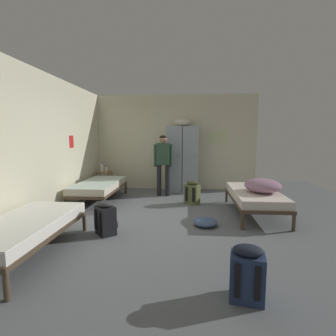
{
  "coord_description": "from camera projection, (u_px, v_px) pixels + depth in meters",
  "views": [
    {
      "loc": [
        0.41,
        -4.71,
        1.58
      ],
      "look_at": [
        0.0,
        0.28,
        0.95
      ],
      "focal_mm": 27.28,
      "sensor_mm": 36.0,
      "label": 1
    }
  ],
  "objects": [
    {
      "name": "bedding_heap",
      "position": [
        263.0,
        185.0,
        4.96
      ],
      "size": [
        0.68,
        0.74,
        0.27
      ],
      "color": "gray",
      "rests_on": "bed_right"
    },
    {
      "name": "room_backdrop",
      "position": [
        119.0,
        144.0,
        6.1
      ],
      "size": [
        4.71,
        5.72,
        2.77
      ],
      "color": "beige",
      "rests_on": "ground_plane"
    },
    {
      "name": "bed_right",
      "position": [
        255.0,
        196.0,
        5.15
      ],
      "size": [
        0.9,
        1.9,
        0.49
      ],
      "color": "#473828",
      "rests_on": "ground_plane"
    },
    {
      "name": "bed_left_rear",
      "position": [
        99.0,
        186.0,
        6.15
      ],
      "size": [
        0.9,
        1.9,
        0.49
      ],
      "color": "#473828",
      "rests_on": "ground_plane"
    },
    {
      "name": "lotion_bottle",
      "position": [
        106.0,
        169.0,
        7.23
      ],
      "size": [
        0.05,
        0.05,
        0.17
      ],
      "color": "white",
      "rests_on": "shelf_unit"
    },
    {
      "name": "person_traveler",
      "position": [
        163.0,
        160.0,
        6.68
      ],
      "size": [
        0.51,
        0.21,
        1.6
      ],
      "color": "black",
      "rests_on": "ground_plane"
    },
    {
      "name": "backpack_navy",
      "position": [
        247.0,
        274.0,
        2.46
      ],
      "size": [
        0.36,
        0.37,
        0.55
      ],
      "color": "navy",
      "rests_on": "ground_plane"
    },
    {
      "name": "shelf_unit",
      "position": [
        105.0,
        179.0,
        7.31
      ],
      "size": [
        0.38,
        0.3,
        0.57
      ],
      "color": "brown",
      "rests_on": "ground_plane"
    },
    {
      "name": "water_bottle",
      "position": [
        102.0,
        167.0,
        7.3
      ],
      "size": [
        0.07,
        0.07,
        0.25
      ],
      "color": "white",
      "rests_on": "shelf_unit"
    },
    {
      "name": "backpack_black",
      "position": [
        106.0,
        218.0,
        4.11
      ],
      "size": [
        0.42,
        0.42,
        0.55
      ],
      "color": "black",
      "rests_on": "ground_plane"
    },
    {
      "name": "backpack_olive",
      "position": [
        192.0,
        193.0,
        5.95
      ],
      "size": [
        0.39,
        0.4,
        0.55
      ],
      "color": "#566038",
      "rests_on": "ground_plane"
    },
    {
      "name": "ground_plane",
      "position": [
        167.0,
        219.0,
        4.88
      ],
      "size": [
        9.05,
        9.05,
        0.0
      ],
      "primitive_type": "plane",
      "color": "slate"
    },
    {
      "name": "locker_bank",
      "position": [
        182.0,
        158.0,
        7.26
      ],
      "size": [
        0.9,
        0.55,
        2.07
      ],
      "color": "#8C99A3",
      "rests_on": "ground_plane"
    },
    {
      "name": "clothes_pile_denim",
      "position": [
        205.0,
        222.0,
        4.51
      ],
      "size": [
        0.43,
        0.44,
        0.13
      ],
      "color": "#42567A",
      "rests_on": "ground_plane"
    },
    {
      "name": "bed_left_front",
      "position": [
        24.0,
        228.0,
        3.35
      ],
      "size": [
        0.9,
        1.9,
        0.49
      ],
      "color": "#473828",
      "rests_on": "ground_plane"
    }
  ]
}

